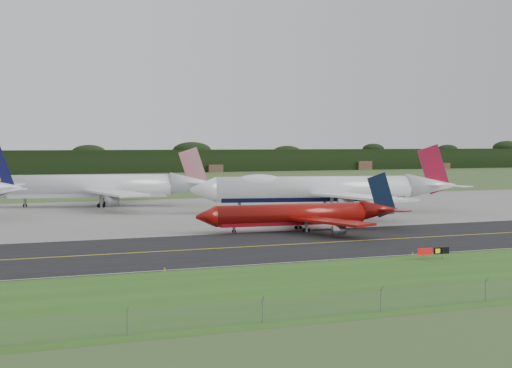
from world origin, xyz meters
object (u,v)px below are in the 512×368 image
object	(u,v)px
jet_red_737	(302,215)
jet_star_tail	(101,187)
jet_ba_747	(323,189)
taxiway_sign	(433,251)

from	to	relation	value
jet_red_737	jet_star_tail	size ratio (longest dim) A/B	0.69
jet_ba_747	jet_star_tail	xyz separation A→B (m)	(-45.38, 32.90, -0.37)
jet_ba_747	jet_red_737	bearing A→B (deg)	-122.04
taxiway_sign	jet_star_tail	bearing A→B (deg)	107.73
jet_star_tail	taxiway_sign	bearing A→B (deg)	-72.27
jet_ba_747	jet_red_737	size ratio (longest dim) A/B	1.59
jet_ba_747	jet_star_tail	bearing A→B (deg)	144.06
jet_red_737	taxiway_sign	bearing A→B (deg)	-83.70
jet_ba_747	jet_red_737	world-z (taller)	jet_ba_747
jet_star_tail	jet_red_737	bearing A→B (deg)	-66.28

